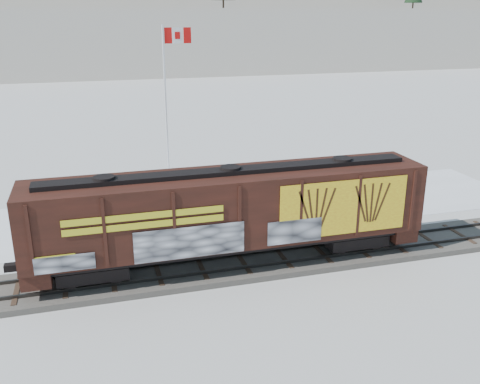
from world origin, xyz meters
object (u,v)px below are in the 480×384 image
object	(u,v)px
car_silver	(172,212)
car_white	(234,204)
hopper_railcar	(231,211)
car_dark	(263,202)
flagpole	(169,129)

from	to	relation	value
car_silver	car_white	world-z (taller)	car_white
hopper_railcar	car_silver	world-z (taller)	hopper_railcar
car_silver	car_dark	distance (m)	5.52
hopper_railcar	flagpole	bearing A→B (deg)	92.92
car_dark	car_silver	bearing A→B (deg)	72.10
hopper_railcar	car_silver	distance (m)	6.81
car_silver	car_white	bearing A→B (deg)	-103.85
hopper_railcar	flagpole	distance (m)	13.76
flagpole	car_silver	distance (m)	8.23
hopper_railcar	car_white	distance (m)	6.98
car_silver	car_dark	size ratio (longest dim) A/B	0.91
hopper_railcar	car_silver	bearing A→B (deg)	106.29
hopper_railcar	car_silver	xyz separation A→B (m)	(-1.81, 6.19, -2.17)
hopper_railcar	flagpole	xyz separation A→B (m)	(-0.70, 13.71, 0.99)
flagpole	car_silver	size ratio (longest dim) A/B	2.53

